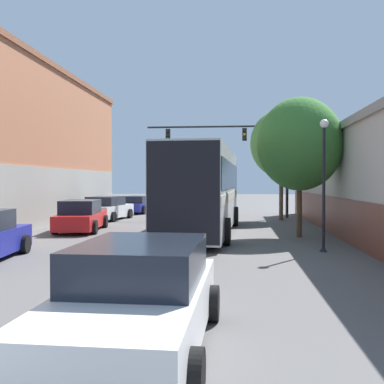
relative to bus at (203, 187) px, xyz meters
The scene contains 10 objects.
lane_center_line 3.85m from the bus, 124.30° to the right, with size 0.14×43.74×0.01m.
bus is the anchor object (origin of this frame).
hatchback_foreground 13.75m from the bus, 89.59° to the right, with size 2.15×4.54×1.45m.
parked_car_left_near 5.92m from the bus, behind, with size 2.36×4.75×1.45m.
parked_car_left_mid 9.22m from the bus, 133.83° to the left, with size 2.46×4.50×1.41m.
parked_car_left_distant 13.70m from the bus, 114.76° to the left, with size 2.29×4.07×1.25m.
traffic_signal_gantry 9.67m from the bus, 78.60° to the left, with size 9.07×0.36×6.13m.
street_lamp 6.39m from the bus, 47.75° to the right, with size 0.28×0.28×4.34m.
street_tree_near 4.50m from the bus, 11.70° to the right, with size 3.50×3.15×5.78m.
street_tree_far 8.74m from the bus, 60.71° to the left, with size 3.68×3.31×6.59m.
Camera 1 is at (3.29, -1.18, 2.31)m, focal length 42.00 mm.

